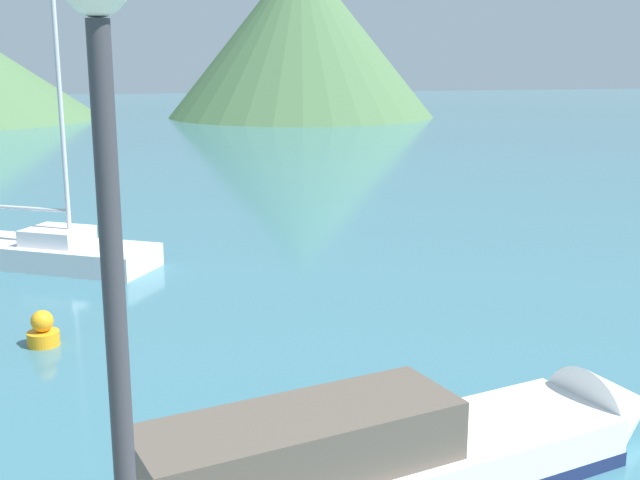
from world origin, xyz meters
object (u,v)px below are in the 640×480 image
motorboat_near (396,463)px  buoy_marker (43,331)px  streetlamp (115,312)px  sailboat_inner (58,248)px

motorboat_near → buoy_marker: (-4.84, 6.71, -0.16)m
streetlamp → sailboat_inner: size_ratio=0.47×
motorboat_near → sailboat_inner: sailboat_inner is taller
streetlamp → buoy_marker: streetlamp is taller
motorboat_near → buoy_marker: bearing=111.5°
sailboat_inner → streetlamp: bearing=-53.0°
motorboat_near → sailboat_inner: (-5.02, 12.89, 0.04)m
motorboat_near → sailboat_inner: bearing=97.0°
streetlamp → buoy_marker: (-1.69, 11.21, -3.81)m
motorboat_near → buoy_marker: motorboat_near is taller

